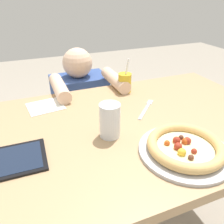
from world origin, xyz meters
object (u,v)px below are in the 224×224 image
(water_cup_clear, at_px, (110,120))
(diner_seated, at_px, (82,119))
(drink_cup_colored, at_px, (125,83))
(fork, at_px, (146,108))
(tablet, at_px, (8,161))
(pizza_near, at_px, (185,148))

(water_cup_clear, distance_m, diner_seated, 0.78)
(drink_cup_colored, distance_m, diner_seated, 0.52)
(fork, xyz_separation_m, tablet, (-0.60, -0.16, 0.00))
(diner_seated, bearing_deg, fork, -70.94)
(pizza_near, distance_m, fork, 0.33)
(water_cup_clear, height_order, tablet, water_cup_clear)
(pizza_near, relative_size, drink_cup_colored, 1.75)
(drink_cup_colored, height_order, water_cup_clear, drink_cup_colored)
(pizza_near, height_order, tablet, pizza_near)
(drink_cup_colored, relative_size, diner_seated, 0.19)
(tablet, height_order, diner_seated, diner_seated)
(pizza_near, height_order, diner_seated, diner_seated)
(diner_seated, bearing_deg, water_cup_clear, -94.36)
(drink_cup_colored, relative_size, fork, 1.14)
(diner_seated, bearing_deg, drink_cup_colored, -61.59)
(fork, distance_m, tablet, 0.62)
(fork, bearing_deg, drink_cup_colored, 93.36)
(pizza_near, xyz_separation_m, diner_seated, (-0.15, 0.87, -0.34))
(pizza_near, height_order, fork, pizza_near)
(water_cup_clear, relative_size, diner_seated, 0.14)
(pizza_near, distance_m, tablet, 0.59)
(tablet, distance_m, diner_seated, 0.87)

